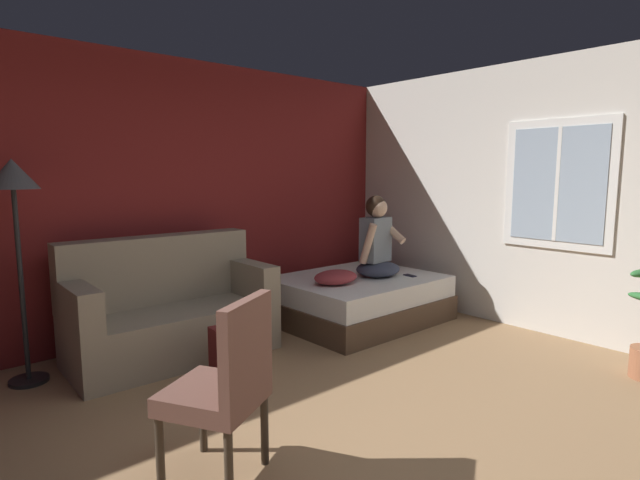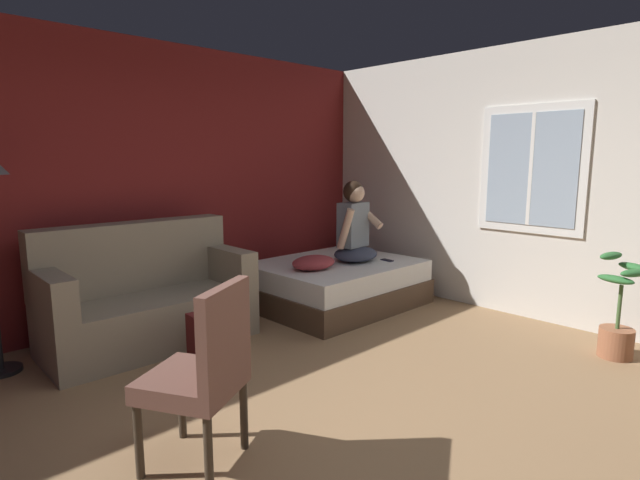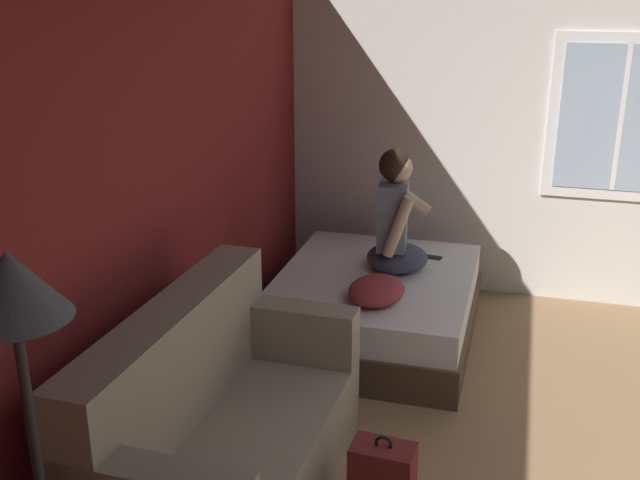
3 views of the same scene
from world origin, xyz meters
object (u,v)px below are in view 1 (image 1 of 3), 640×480
Objects in this scene: floor_lamp at (14,196)px; throw_pillow at (336,277)px; bed at (358,299)px; couch at (170,311)px; person_seated at (377,244)px; side_chair at (225,383)px; backpack at (229,355)px; cell_phone at (410,276)px.

throw_pillow is at bearing -13.07° from floor_lamp.
bed is 1.01× the size of floor_lamp.
couch reaches higher than bed.
side_chair is at bearing -152.10° from person_seated.
backpack is at bearing -167.05° from bed.
cell_phone is (0.88, -0.25, -0.07)m from throw_pillow.
backpack is (-2.06, -0.33, -0.64)m from person_seated.
throw_pillow is at bearing 179.24° from person_seated.
side_chair is 2.14× the size of backpack.
side_chair is 1.36m from backpack.
couch reaches higher than side_chair.
floor_lamp is (-3.53, 0.86, 0.94)m from cell_phone.
person_seated reaches higher than bed.
couch is 0.81m from backpack.
person_seated is at bearing 146.62° from cell_phone.
bed is 1.75× the size of side_chair.
person_seated is 6.08× the size of cell_phone.
cell_phone is (0.28, -0.24, -0.35)m from person_seated.
person_seated is 0.51× the size of floor_lamp.
throw_pillow reaches higher than bed.
floor_lamp reaches higher than backpack.
side_chair is 2.32m from floor_lamp.
throw_pillow is 0.28× the size of floor_lamp.
cell_phone is 3.75m from floor_lamp.
bed is 3.74× the size of backpack.
person_seated is at bearing -10.85° from floor_lamp.
cell_phone is 0.08× the size of floor_lamp.
backpack is at bearing 58.59° from side_chair.
couch is 1.75× the size of side_chair.
person_seated reaches higher than side_chair.
couch is 1.64m from throw_pillow.
cell_phone is (2.45, -0.69, 0.09)m from couch.
side_chair is 3.25m from cell_phone.
backpack is at bearing -81.50° from couch.
couch is 2.26m from person_seated.
couch is 11.94× the size of cell_phone.
person_seated is (0.18, -0.10, 0.60)m from bed.
floor_lamp is at bearing 166.93° from throw_pillow.
person_seated is at bearing 9.10° from backpack.
floor_lamp is (-3.25, 0.62, 0.59)m from person_seated.
throw_pillow is (1.57, -0.44, 0.16)m from couch.
side_chair is 2.59m from throw_pillow.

